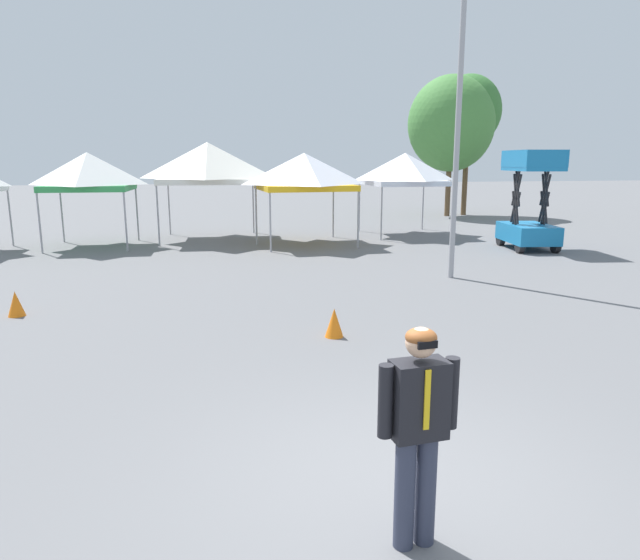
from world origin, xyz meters
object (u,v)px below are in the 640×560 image
object	(u,v)px
canopy_tent_center	(405,169)
tree_behind_tents_right	(451,124)
canopy_tent_left_of_center	(304,172)
scissor_lift	(529,218)
light_pole_near_lift	(461,55)
tree_behind_tents_center	(469,111)
person_foreground	(418,422)
canopy_tent_right_of_center	(208,163)
traffic_cone_near_barrier	(334,323)
traffic_cone_lot_center	(16,304)
canopy_tent_behind_right	(88,172)

from	to	relation	value
canopy_tent_center	tree_behind_tents_right	world-z (taller)	tree_behind_tents_right
canopy_tent_left_of_center	scissor_lift	xyz separation A→B (m)	(7.22, -2.69, -1.53)
light_pole_near_lift	tree_behind_tents_center	distance (m)	17.69
person_foreground	tree_behind_tents_center	distance (m)	28.76
canopy_tent_right_of_center	tree_behind_tents_right	xyz separation A→B (m)	(12.70, 6.87, 1.97)
canopy_tent_right_of_center	light_pole_near_lift	distance (m)	10.78
canopy_tent_right_of_center	scissor_lift	size ratio (longest dim) A/B	1.14
canopy_tent_left_of_center	traffic_cone_near_barrier	xyz separation A→B (m)	(-1.42, -10.98, -2.32)
traffic_cone_lot_center	tree_behind_tents_center	bearing A→B (deg)	44.93
scissor_lift	traffic_cone_lot_center	size ratio (longest dim) A/B	6.67
canopy_tent_behind_right	canopy_tent_left_of_center	distance (m)	7.41
canopy_tent_left_of_center	traffic_cone_near_barrier	bearing A→B (deg)	-97.35
light_pole_near_lift	traffic_cone_near_barrier	size ratio (longest dim) A/B	19.36
canopy_tent_behind_right	canopy_tent_right_of_center	bearing A→B (deg)	14.81
tree_behind_tents_right	traffic_cone_lot_center	distance (m)	24.36
canopy_tent_behind_right	traffic_cone_near_barrier	world-z (taller)	canopy_tent_behind_right
canopy_tent_center	person_foreground	world-z (taller)	canopy_tent_center
scissor_lift	tree_behind_tents_center	bearing A→B (deg)	74.48
light_pole_near_lift	tree_behind_tents_right	size ratio (longest dim) A/B	1.32
light_pole_near_lift	tree_behind_tents_right	world-z (taller)	light_pole_near_lift
canopy_tent_left_of_center	traffic_cone_near_barrier	distance (m)	11.31
canopy_tent_center	traffic_cone_lot_center	bearing A→B (deg)	-138.33
traffic_cone_lot_center	traffic_cone_near_barrier	bearing A→B (deg)	-23.59
canopy_tent_right_of_center	canopy_tent_center	world-z (taller)	canopy_tent_right_of_center
person_foreground	traffic_cone_near_barrier	distance (m)	5.45
canopy_tent_behind_right	canopy_tent_left_of_center	size ratio (longest dim) A/B	0.96
tree_behind_tents_center	light_pole_near_lift	bearing A→B (deg)	-116.38
person_foreground	light_pole_near_lift	size ratio (longest dim) A/B	0.18
person_foreground	traffic_cone_lot_center	xyz separation A→B (m)	(-5.17, 7.87, -0.79)
canopy_tent_behind_right	canopy_tent_center	bearing A→B (deg)	4.62
tree_behind_tents_center	traffic_cone_near_barrier	distance (m)	24.00
canopy_tent_left_of_center	traffic_cone_lot_center	distance (m)	11.33
tree_behind_tents_center	traffic_cone_near_barrier	bearing A→B (deg)	-120.62
canopy_tent_center	tree_behind_tents_center	bearing A→B (deg)	50.22
canopy_tent_center	light_pole_near_lift	bearing A→B (deg)	-101.54
canopy_tent_right_of_center	tree_behind_tents_center	distance (m)	15.83
canopy_tent_center	person_foreground	distance (m)	19.31
tree_behind_tents_center	traffic_cone_lot_center	distance (m)	25.52
canopy_tent_behind_right	canopy_tent_left_of_center	xyz separation A→B (m)	(7.36, -0.87, -0.01)
tree_behind_tents_center	canopy_tent_right_of_center	bearing A→B (deg)	-152.38
canopy_tent_right_of_center	tree_behind_tents_center	world-z (taller)	tree_behind_tents_center
canopy_tent_right_of_center	tree_behind_tents_right	world-z (taller)	tree_behind_tents_right
tree_behind_tents_right	tree_behind_tents_center	bearing A→B (deg)	17.87
traffic_cone_near_barrier	canopy_tent_left_of_center	bearing A→B (deg)	82.65
canopy_tent_center	light_pole_near_lift	world-z (taller)	light_pole_near_lift
canopy_tent_left_of_center	traffic_cone_near_barrier	world-z (taller)	canopy_tent_left_of_center
light_pole_near_lift	person_foreground	bearing A→B (deg)	-115.70
canopy_tent_behind_right	traffic_cone_lot_center	bearing A→B (deg)	-88.83
canopy_tent_right_of_center	person_foreground	world-z (taller)	canopy_tent_right_of_center
person_foreground	light_pole_near_lift	xyz separation A→B (m)	(4.65, 9.66, 4.39)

